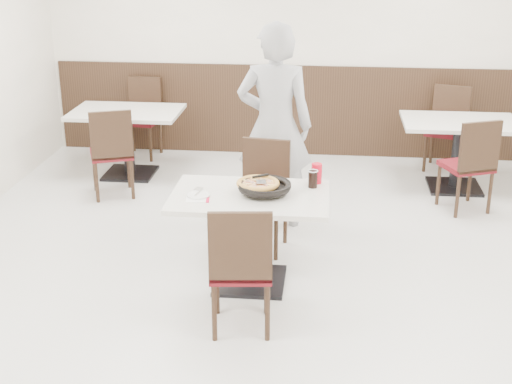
# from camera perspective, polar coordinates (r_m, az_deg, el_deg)

# --- Properties ---
(floor) EXTENTS (7.00, 7.00, 0.00)m
(floor) POSITION_cam_1_polar(r_m,az_deg,el_deg) (5.69, 1.28, -7.43)
(floor) COLOR #AAA9A5
(floor) RESTS_ON ground
(wall_back) EXTENTS (6.00, 0.04, 2.80)m
(wall_back) POSITION_cam_1_polar(r_m,az_deg,el_deg) (8.61, 3.35, 12.05)
(wall_back) COLOR beige
(wall_back) RESTS_ON floor
(wainscot_back) EXTENTS (5.90, 0.03, 1.10)m
(wainscot_back) POSITION_cam_1_polar(r_m,az_deg,el_deg) (8.76, 3.23, 6.53)
(wainscot_back) COLOR black
(wainscot_back) RESTS_ON floor
(main_table) EXTENTS (1.21, 0.81, 0.75)m
(main_table) POSITION_cam_1_polar(r_m,az_deg,el_deg) (5.56, -0.48, -3.81)
(main_table) COLOR beige
(main_table) RESTS_ON floor
(chair_near) EXTENTS (0.46, 0.46, 0.95)m
(chair_near) POSITION_cam_1_polar(r_m,az_deg,el_deg) (4.92, -1.21, -5.93)
(chair_near) COLOR black
(chair_near) RESTS_ON floor
(chair_far) EXTENTS (0.48, 0.48, 0.95)m
(chair_far) POSITION_cam_1_polar(r_m,az_deg,el_deg) (6.11, 0.38, -0.50)
(chair_far) COLOR black
(chair_far) RESTS_ON floor
(trivet) EXTENTS (0.12, 0.12, 0.04)m
(trivet) POSITION_cam_1_polar(r_m,az_deg,el_deg) (5.42, 0.77, 0.02)
(trivet) COLOR black
(trivet) RESTS_ON main_table
(pizza_pan) EXTENTS (0.39, 0.39, 0.01)m
(pizza_pan) POSITION_cam_1_polar(r_m,az_deg,el_deg) (5.41, 0.67, 0.26)
(pizza_pan) COLOR black
(pizza_pan) RESTS_ON trivet
(pizza) EXTENTS (0.29, 0.29, 0.02)m
(pizza) POSITION_cam_1_polar(r_m,az_deg,el_deg) (5.43, 0.15, 0.53)
(pizza) COLOR gold
(pizza) RESTS_ON pizza_pan
(pizza_server) EXTENTS (0.09, 0.10, 0.00)m
(pizza_server) POSITION_cam_1_polar(r_m,az_deg,el_deg) (5.41, 0.43, 0.83)
(pizza_server) COLOR silver
(pizza_server) RESTS_ON pizza
(napkin) EXTENTS (0.20, 0.20, 0.00)m
(napkin) POSITION_cam_1_polar(r_m,az_deg,el_deg) (5.36, -4.66, -0.48)
(napkin) COLOR white
(napkin) RESTS_ON main_table
(side_plate) EXTENTS (0.18, 0.18, 0.01)m
(side_plate) POSITION_cam_1_polar(r_m,az_deg,el_deg) (5.39, -4.63, -0.25)
(side_plate) COLOR silver
(side_plate) RESTS_ON napkin
(fork) EXTENTS (0.04, 0.14, 0.00)m
(fork) POSITION_cam_1_polar(r_m,az_deg,el_deg) (5.42, -4.60, -0.03)
(fork) COLOR silver
(fork) RESTS_ON side_plate
(cola_glass) EXTENTS (0.07, 0.07, 0.13)m
(cola_glass) POSITION_cam_1_polar(r_m,az_deg,el_deg) (5.56, 4.57, 1.02)
(cola_glass) COLOR black
(cola_glass) RESTS_ON main_table
(red_cup) EXTENTS (0.08, 0.08, 0.16)m
(red_cup) POSITION_cam_1_polar(r_m,az_deg,el_deg) (5.65, 4.87, 1.49)
(red_cup) COLOR red
(red_cup) RESTS_ON main_table
(diner_person) EXTENTS (0.69, 0.46, 1.90)m
(diner_person) POSITION_cam_1_polar(r_m,az_deg,el_deg) (6.53, 1.51, 5.28)
(diner_person) COLOR #B4B6BA
(diner_person) RESTS_ON floor
(bg_table_left) EXTENTS (1.29, 0.95, 0.75)m
(bg_table_left) POSITION_cam_1_polar(r_m,az_deg,el_deg) (8.15, -10.18, 3.88)
(bg_table_left) COLOR beige
(bg_table_left) RESTS_ON floor
(bg_chair_left_near) EXTENTS (0.54, 0.54, 0.95)m
(bg_chair_left_near) POSITION_cam_1_polar(r_m,az_deg,el_deg) (7.52, -11.49, 3.19)
(bg_chair_left_near) COLOR black
(bg_chair_left_near) RESTS_ON floor
(bg_chair_left_far) EXTENTS (0.46, 0.46, 0.95)m
(bg_chair_left_far) POSITION_cam_1_polar(r_m,az_deg,el_deg) (8.77, -9.22, 5.81)
(bg_chair_left_far) COLOR black
(bg_chair_left_far) RESTS_ON floor
(bg_table_right) EXTENTS (1.30, 0.95, 0.75)m
(bg_table_right) POSITION_cam_1_polar(r_m,az_deg,el_deg) (7.90, 15.79, 2.88)
(bg_table_right) COLOR beige
(bg_table_right) RESTS_ON floor
(bg_chair_right_near) EXTENTS (0.55, 0.55, 0.95)m
(bg_chair_right_near) POSITION_cam_1_polar(r_m,az_deg,el_deg) (7.29, 16.48, 2.17)
(bg_chair_right_near) COLOR black
(bg_chair_right_near) RESTS_ON floor
(bg_chair_right_far) EXTENTS (0.53, 0.53, 0.95)m
(bg_chair_right_far) POSITION_cam_1_polar(r_m,az_deg,el_deg) (8.46, 14.97, 4.83)
(bg_chair_right_far) COLOR black
(bg_chair_right_far) RESTS_ON floor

